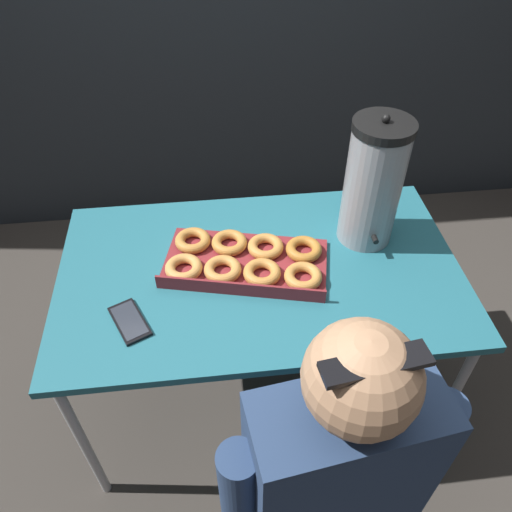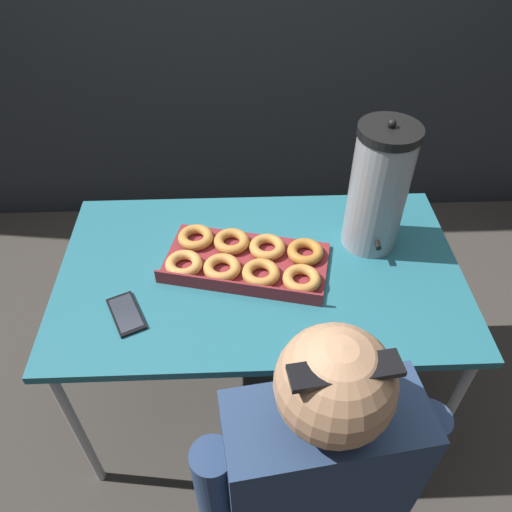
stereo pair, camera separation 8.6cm
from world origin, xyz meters
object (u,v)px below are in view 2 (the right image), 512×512
at_px(donut_box, 246,260).
at_px(coffee_urn, 378,189).
at_px(cell_phone, 126,314).
at_px(person_seated, 312,499).

height_order(donut_box, coffee_urn, coffee_urn).
relative_size(coffee_urn, cell_phone, 2.60).
height_order(cell_phone, person_seated, person_seated).
bearing_deg(cell_phone, coffee_urn, -4.29).
height_order(coffee_urn, cell_phone, coffee_urn).
xyz_separation_m(coffee_urn, person_seated, (-0.28, -0.80, -0.37)).
distance_m(donut_box, coffee_urn, 0.48).
distance_m(donut_box, cell_phone, 0.41).
bearing_deg(person_seated, donut_box, -85.68).
xyz_separation_m(donut_box, cell_phone, (-0.36, -0.20, -0.02)).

